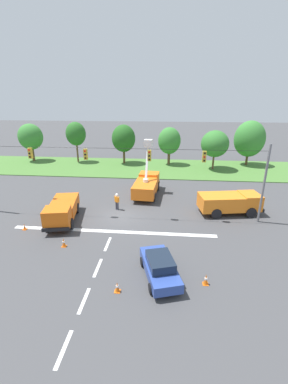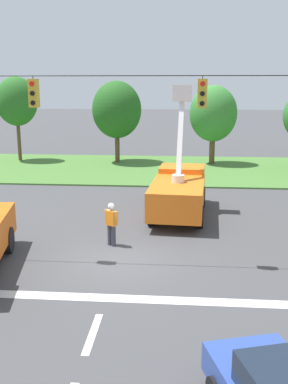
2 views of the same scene
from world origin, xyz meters
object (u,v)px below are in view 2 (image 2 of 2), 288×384
at_px(tree_centre, 117,110).
at_px(tree_east, 213,114).
at_px(tree_west, 17,102).
at_px(road_worker, 111,222).
at_px(utility_truck_bucket_lift, 179,189).

bearing_deg(tree_centre, tree_east, -0.83).
xyz_separation_m(tree_west, tree_centre, (8.23, -0.20, -0.62)).
xyz_separation_m(tree_west, road_worker, (10.66, -19.23, -3.92)).
bearing_deg(tree_west, tree_centre, -1.37).
bearing_deg(tree_east, tree_centre, 179.17).
height_order(tree_west, road_worker, tree_west).
bearing_deg(road_worker, tree_west, 118.99).
bearing_deg(road_worker, utility_truck_bucket_lift, 59.77).
height_order(tree_centre, utility_truck_bucket_lift, tree_centre).
relative_size(tree_east, road_worker, 3.53).
xyz_separation_m(tree_east, road_worker, (-5.19, -18.92, -3.04)).
distance_m(tree_centre, utility_truck_bucket_lift, 15.63).
relative_size(utility_truck_bucket_lift, road_worker, 3.70).
xyz_separation_m(tree_centre, utility_truck_bucket_lift, (5.08, -14.47, -2.99)).
xyz_separation_m(tree_centre, tree_east, (7.62, -0.11, -0.27)).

